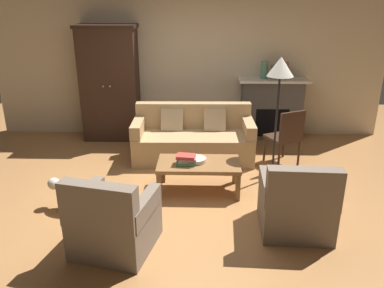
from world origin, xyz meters
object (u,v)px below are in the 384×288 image
at_px(book_stack, 186,160).
at_px(mantel_vase_terracotta, 284,71).
at_px(couch, 193,140).
at_px(fruit_bowl, 196,160).
at_px(mantel_vase_jade, 264,70).
at_px(floor_lamp, 280,74).
at_px(coffee_table, 199,166).
at_px(side_chair_wooden, 287,134).
at_px(fireplace, 271,108).
at_px(armchair_near_left, 113,223).
at_px(armoire, 110,83).
at_px(mantel_vase_slate, 274,72).
at_px(dog, 67,191).
at_px(armchair_near_right, 296,206).

height_order(book_stack, mantel_vase_terracotta, mantel_vase_terracotta).
bearing_deg(couch, fruit_bowl, -86.70).
relative_size(mantel_vase_jade, floor_lamp, 0.18).
relative_size(coffee_table, side_chair_wooden, 1.22).
bearing_deg(fruit_bowl, side_chair_wooden, 32.82).
xyz_separation_m(fireplace, armchair_near_left, (-2.18, -3.55, -0.25)).
distance_m(armoire, side_chair_wooden, 3.26).
relative_size(fruit_bowl, mantel_vase_slate, 1.11).
bearing_deg(coffee_table, side_chair_wooden, 34.13).
xyz_separation_m(armoire, mantel_vase_slate, (2.95, 0.06, 0.21)).
distance_m(coffee_table, armchair_near_left, 1.60).
height_order(mantel_vase_terracotta, armchair_near_left, mantel_vase_terracotta).
height_order(mantel_vase_terracotta, dog, mantel_vase_terracotta).
distance_m(fruit_bowl, book_stack, 0.17).
distance_m(fireplace, dog, 4.03).
bearing_deg(dog, mantel_vase_slate, 42.97).
bearing_deg(fruit_bowl, dog, -160.43).
bearing_deg(mantel_vase_terracotta, side_chair_wooden, -96.87).
relative_size(armoire, mantel_vase_jade, 6.70).
bearing_deg(floor_lamp, mantel_vase_jade, 87.98).
bearing_deg(fireplace, book_stack, -123.10).
xyz_separation_m(fireplace, coffee_table, (-1.32, -2.21, -0.20)).
height_order(armchair_near_right, floor_lamp, floor_lamp).
bearing_deg(floor_lamp, side_chair_wooden, 59.95).
xyz_separation_m(book_stack, armchair_near_right, (1.26, -0.87, -0.17)).
relative_size(book_stack, armchair_near_left, 0.29).
relative_size(mantel_vase_terracotta, armchair_near_left, 0.32).
bearing_deg(mantel_vase_terracotta, book_stack, -126.37).
bearing_deg(mantel_vase_terracotta, fruit_bowl, -125.24).
distance_m(fruit_bowl, floor_lamp, 1.60).
xyz_separation_m(fruit_bowl, mantel_vase_terracotta, (1.53, 2.17, 0.82)).
xyz_separation_m(armchair_near_left, armchair_near_right, (1.96, 0.40, 0.00)).
height_order(coffee_table, armchair_near_right, armchair_near_right).
bearing_deg(armoire, fireplace, 1.51).
height_order(couch, mantel_vase_slate, mantel_vase_slate).
relative_size(mantel_vase_terracotta, dog, 0.55).
height_order(fruit_bowl, dog, fruit_bowl).
relative_size(book_stack, floor_lamp, 0.15).
height_order(armoire, floor_lamp, armoire).
height_order(mantel_vase_slate, floor_lamp, floor_lamp).
bearing_deg(coffee_table, fireplace, 59.17).
distance_m(coffee_table, dog, 1.70).
distance_m(fireplace, armoire, 2.99).
bearing_deg(mantel_vase_slate, armchair_near_left, -121.69).
distance_m(fireplace, armchair_near_left, 4.18).
bearing_deg(armchair_near_left, armchair_near_right, 11.60).
xyz_separation_m(coffee_table, fruit_bowl, (-0.03, 0.02, 0.08)).
height_order(mantel_vase_slate, side_chair_wooden, mantel_vase_slate).
relative_size(armoire, armchair_near_left, 2.23).
xyz_separation_m(couch, coffee_table, (0.10, -1.17, 0.05)).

